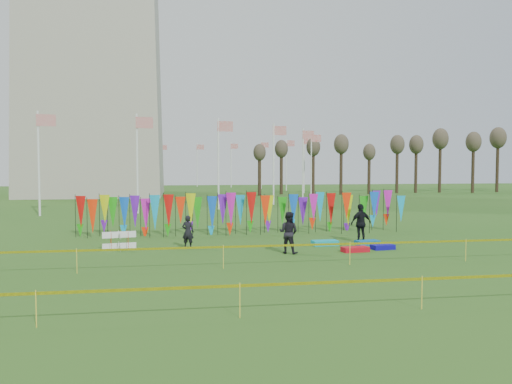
{
  "coord_description": "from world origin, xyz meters",
  "views": [
    {
      "loc": [
        -3.55,
        -20.09,
        3.83
      ],
      "look_at": [
        0.55,
        6.0,
        2.45
      ],
      "focal_mm": 35.0,
      "sensor_mm": 36.0,
      "label": 1
    }
  ],
  "objects": [
    {
      "name": "person_left",
      "position": [
        -3.1,
        3.08,
        0.77
      ],
      "size": [
        0.67,
        0.58,
        1.55
      ],
      "primitive_type": "imported",
      "rotation": [
        0.0,
        0.0,
        2.78
      ],
      "color": "black",
      "rests_on": "ground"
    },
    {
      "name": "kite_bag_turquoise",
      "position": [
        3.43,
        2.94,
        0.12
      ],
      "size": [
        1.27,
        0.7,
        0.24
      ],
      "primitive_type": "cube",
      "rotation": [
        0.0,
        0.0,
        0.07
      ],
      "color": "#0CAABF",
      "rests_on": "ground"
    },
    {
      "name": "caution_tape_far",
      "position": [
        -0.22,
        -7.81,
        0.78
      ],
      "size": [
        26.0,
        0.02,
        0.9
      ],
      "color": "#DFE104",
      "rests_on": "ground"
    },
    {
      "name": "banner_row",
      "position": [
        0.28,
        7.58,
        1.36
      ],
      "size": [
        18.64,
        0.64,
        2.24
      ],
      "color": "black",
      "rests_on": "ground"
    },
    {
      "name": "box_kite",
      "position": [
        -6.21,
        3.24,
        0.42
      ],
      "size": [
        0.76,
        0.76,
        0.85
      ],
      "rotation": [
        0.0,
        0.0,
        0.17
      ],
      "color": "red",
      "rests_on": "ground"
    },
    {
      "name": "kite_bag_teal",
      "position": [
        5.52,
        2.79,
        0.11
      ],
      "size": [
        1.23,
        0.76,
        0.22
      ],
      "primitive_type": "cube",
      "rotation": [
        0.0,
        0.0,
        0.19
      ],
      "color": "#0C66A9",
      "rests_on": "ground"
    },
    {
      "name": "kite_bag_red",
      "position": [
        4.25,
        1.02,
        0.11
      ],
      "size": [
        1.24,
        0.68,
        0.22
      ],
      "primitive_type": "cube",
      "rotation": [
        0.0,
        0.0,
        0.11
      ],
      "color": "red",
      "rests_on": "ground"
    },
    {
      "name": "flagpole_ring",
      "position": [
        -14.0,
        48.0,
        4.0
      ],
      "size": [
        57.4,
        56.16,
        8.0
      ],
      "color": "white",
      "rests_on": "ground"
    },
    {
      "name": "person_mid",
      "position": [
        1.22,
        1.1,
        0.92
      ],
      "size": [
        1.05,
        0.95,
        1.83
      ],
      "primitive_type": "imported",
      "rotation": [
        0.0,
        0.0,
        2.55
      ],
      "color": "black",
      "rests_on": "ground"
    },
    {
      "name": "kite_bag_blue",
      "position": [
        5.73,
        1.45,
        0.11
      ],
      "size": [
        1.1,
        0.68,
        0.22
      ],
      "primitive_type": "cube",
      "rotation": [
        0.0,
        0.0,
        0.14
      ],
      "color": "#100AA2",
      "rests_on": "ground"
    },
    {
      "name": "tree_line",
      "position": [
        32.0,
        44.0,
        6.17
      ],
      "size": [
        53.92,
        1.92,
        7.84
      ],
      "color": "#3A2D1D",
      "rests_on": "ground"
    },
    {
      "name": "person_right",
      "position": [
        5.49,
        3.58,
        0.97
      ],
      "size": [
        1.24,
        0.87,
        1.94
      ],
      "primitive_type": "imported",
      "rotation": [
        0.0,
        0.0,
        3.35
      ],
      "color": "black",
      "rests_on": "ground"
    },
    {
      "name": "ground",
      "position": [
        0.0,
        0.0,
        0.0
      ],
      "size": [
        160.0,
        160.0,
        0.0
      ],
      "primitive_type": "plane",
      "color": "#275518",
      "rests_on": "ground"
    },
    {
      "name": "caution_tape_near",
      "position": [
        -0.22,
        -1.75,
        0.78
      ],
      "size": [
        26.0,
        0.02,
        0.9
      ],
      "color": "#DFE104",
      "rests_on": "ground"
    }
  ]
}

